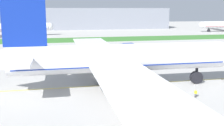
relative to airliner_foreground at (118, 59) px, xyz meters
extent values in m
plane|color=#ADAAA5|center=(2.88, 2.60, -6.56)|extent=(600.00, 600.00, 0.00)
cube|color=yellow|center=(2.88, 2.37, -6.55)|extent=(280.00, 0.36, 0.01)
cube|color=#38722D|center=(2.88, 97.71, -6.51)|extent=(320.00, 24.00, 0.10)
cylinder|color=white|center=(0.82, 0.00, 0.18)|extent=(47.32, 6.12, 5.99)
cube|color=navy|center=(0.82, 0.00, -0.87)|extent=(45.42, 5.63, 0.72)
cube|color=navy|center=(-19.04, 0.05, 7.97)|extent=(8.52, 0.62, 9.58)
cube|color=white|center=(-19.97, 6.04, 1.08)|extent=(5.23, 9.60, 0.42)
cube|color=white|center=(-20.00, -5.94, 1.08)|extent=(5.23, 9.60, 0.42)
cube|color=white|center=(-1.47, 24.28, -0.57)|extent=(10.52, 42.60, 0.48)
cube|color=white|center=(-1.61, -24.28, -0.57)|extent=(10.52, 42.60, 0.48)
cylinder|color=#B7BABF|center=(-0.08, 14.70, -2.38)|extent=(5.70, 3.31, 3.29)
cylinder|color=black|center=(2.76, 14.69, -2.38)|extent=(0.50, 3.46, 3.46)
cylinder|color=#B7BABF|center=(-0.16, -14.70, -2.38)|extent=(5.70, 3.31, 3.29)
cylinder|color=black|center=(2.68, -14.71, -2.38)|extent=(0.50, 3.46, 3.46)
cylinder|color=black|center=(18.80, -0.05, -3.98)|extent=(0.63, 0.63, 2.32)
cylinder|color=black|center=(18.80, -0.05, -5.14)|extent=(2.85, 1.29, 2.84)
cylinder|color=black|center=(-2.95, 3.15, -3.98)|extent=(0.63, 0.63, 2.32)
cylinder|color=black|center=(-2.95, 3.15, -5.14)|extent=(2.85, 1.29, 2.84)
cylinder|color=black|center=(-2.97, -3.14, -3.98)|extent=(0.63, 0.63, 2.32)
cylinder|color=black|center=(-2.97, -3.14, -5.14)|extent=(2.85, 1.29, 2.84)
cube|color=black|center=(25.22, -0.07, 0.93)|extent=(2.11, 4.50, 1.08)
sphere|color=black|center=(-17.14, 2.98, 0.72)|extent=(0.42, 0.42, 0.42)
sphere|color=black|center=(-12.01, 2.97, 0.72)|extent=(0.42, 0.42, 0.42)
sphere|color=black|center=(-6.87, 2.95, 0.72)|extent=(0.42, 0.42, 0.42)
sphere|color=black|center=(-1.74, 2.94, 0.72)|extent=(0.42, 0.42, 0.42)
sphere|color=black|center=(3.40, 2.92, 0.72)|extent=(0.42, 0.42, 0.42)
sphere|color=black|center=(8.54, 2.91, 0.72)|extent=(0.42, 0.42, 0.42)
sphere|color=black|center=(13.67, 2.90, 0.72)|extent=(0.42, 0.42, 0.42)
sphere|color=black|center=(18.81, 2.88, 0.72)|extent=(0.42, 0.42, 0.42)
cylinder|color=black|center=(13.40, -9.54, -6.16)|extent=(0.12, 0.12, 0.80)
cylinder|color=#BFE519|center=(13.30, -9.45, -5.50)|extent=(0.09, 0.09, 0.51)
cylinder|color=black|center=(13.54, -9.67, -6.16)|extent=(0.12, 0.12, 0.80)
cylinder|color=#BFE519|center=(13.65, -9.76, -5.50)|extent=(0.09, 0.09, 0.51)
cube|color=#BFE519|center=(13.47, -9.60, -5.47)|extent=(0.47, 0.45, 0.57)
sphere|color=tan|center=(13.47, -9.60, -5.06)|extent=(0.22, 0.22, 0.22)
cube|color=black|center=(-20.72, 59.11, -4.77)|extent=(4.38, 3.52, 2.68)
cube|color=black|center=(-18.43, 59.94, -5.13)|extent=(2.16, 2.63, 1.96)
cube|color=#263347|center=(-17.78, 60.17, -4.73)|extent=(0.75, 1.89, 0.86)
cylinder|color=black|center=(-18.83, 61.05, -6.11)|extent=(0.95, 0.59, 0.90)
cylinder|color=black|center=(-18.03, 58.83, -6.11)|extent=(0.95, 0.59, 0.90)
cylinder|color=black|center=(-22.01, 59.89, -6.11)|extent=(0.95, 0.59, 0.90)
cylinder|color=black|center=(-21.21, 57.67, -6.11)|extent=(0.95, 0.59, 0.90)
cube|color=#33478C|center=(17.94, 58.17, -5.10)|extent=(4.83, 3.38, 2.03)
cube|color=#33478C|center=(15.22, 57.49, -5.21)|extent=(2.21, 2.63, 1.79)
cube|color=#263347|center=(14.45, 57.29, -4.86)|extent=(0.56, 1.96, 0.79)
cylinder|color=black|center=(15.51, 56.33, -6.11)|extent=(0.95, 0.51, 0.90)
cylinder|color=black|center=(14.93, 58.64, -6.11)|extent=(0.95, 0.51, 0.90)
cylinder|color=black|center=(19.29, 57.28, -6.11)|extent=(0.95, 0.51, 0.90)
cylinder|color=black|center=(18.71, 59.59, -6.11)|extent=(0.95, 0.51, 0.90)
cube|color=white|center=(-29.75, 36.73, -5.16)|extent=(2.24, 2.44, 1.90)
cube|color=#263347|center=(-29.11, 37.03, -4.78)|extent=(0.81, 1.59, 0.84)
cylinder|color=black|center=(-30.19, 37.65, -6.11)|extent=(0.94, 0.66, 0.90)
cylinder|color=black|center=(-29.32, 35.80, -6.11)|extent=(0.94, 0.66, 0.90)
cylinder|color=white|center=(-37.24, 125.13, -0.80)|extent=(39.11, 14.15, 5.12)
cube|color=#661472|center=(-37.24, 125.13, -1.70)|extent=(37.49, 13.38, 0.61)
sphere|color=white|center=(-16.92, 130.05, -0.80)|extent=(4.86, 4.86, 4.86)
cube|color=white|center=(-43.86, 144.21, -1.44)|extent=(16.60, 36.13, 0.41)
cube|color=white|center=(-34.40, 105.13, -1.44)|extent=(16.60, 36.13, 0.41)
cylinder|color=#B7BABF|center=(-40.87, 136.82, -2.99)|extent=(5.39, 3.88, 2.81)
cylinder|color=black|center=(-38.51, 137.39, -2.99)|extent=(1.11, 2.97, 2.95)
cylinder|color=#B7BABF|center=(-35.12, 113.08, -2.99)|extent=(5.39, 3.88, 2.81)
cylinder|color=black|center=(-32.76, 113.65, -2.99)|extent=(1.11, 2.97, 2.95)
cylinder|color=black|center=(-22.83, 128.62, -4.35)|extent=(0.53, 0.53, 1.98)
cylinder|color=black|center=(-22.83, 128.62, -5.34)|extent=(2.62, 1.63, 2.43)
cylinder|color=black|center=(-40.90, 127.01, -4.35)|extent=(0.53, 0.53, 1.98)
cylinder|color=black|center=(-40.90, 127.01, -5.34)|extent=(2.62, 1.63, 2.43)
cylinder|color=black|center=(-39.64, 121.79, -4.35)|extent=(0.53, 0.53, 1.98)
cylinder|color=black|center=(-39.64, 121.79, -5.34)|extent=(2.62, 1.63, 2.43)
sphere|color=white|center=(95.83, 132.88, -1.19)|extent=(4.53, 4.53, 4.53)
cube|color=white|center=(118.35, 148.54, -1.79)|extent=(11.27, 32.19, 0.38)
cylinder|color=#B7BABF|center=(116.49, 141.62, -3.23)|extent=(4.80, 3.13, 2.62)
cylinder|color=black|center=(114.24, 141.88, -3.23)|extent=(0.71, 2.78, 2.75)
cylinder|color=black|center=(101.31, 132.25, -4.50)|extent=(0.50, 0.50, 1.85)
cylinder|color=black|center=(101.31, 132.25, -5.43)|extent=(2.37, 1.27, 2.27)
cube|color=gray|center=(29.75, 181.19, 2.44)|extent=(111.76, 20.00, 18.00)
camera|label=1|loc=(-12.96, -56.31, 10.53)|focal=43.55mm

